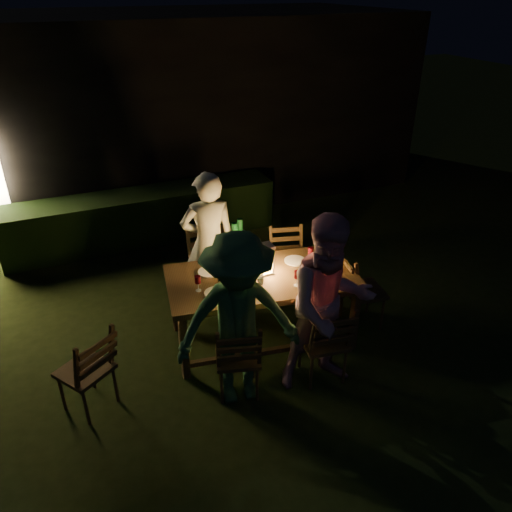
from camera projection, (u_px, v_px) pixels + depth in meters
name	position (u px, v px, depth m)	size (l,w,h in m)	color
garden_envelope	(135.00, 107.00, 9.43)	(40.00, 40.00, 3.20)	black
dining_table	(262.00, 282.00, 5.49)	(2.19, 1.33, 0.86)	#483018
chair_near_left	(238.00, 369.00, 4.97)	(0.54, 0.56, 0.96)	#483018
chair_near_right	(323.00, 354.00, 5.16)	(0.51, 0.54, 1.00)	#483018
chair_far_left	(211.00, 286.00, 6.26)	(0.51, 0.55, 1.06)	#483018
chair_far_right	(288.00, 277.00, 6.49)	(0.54, 0.57, 0.98)	#483018
chair_end	(361.00, 302.00, 5.98)	(0.55, 0.52, 1.02)	#483018
chair_spare	(89.00, 383.00, 4.79)	(0.63, 0.64, 0.99)	#483018
person_house_side	(209.00, 243.00, 6.02)	(0.66, 0.43, 1.81)	beige
person_opp_right	(329.00, 305.00, 4.81)	(0.92, 0.71, 1.88)	#CF8EA0
person_opp_left	(238.00, 322.00, 4.63)	(1.18, 0.68, 1.83)	#346939
lantern	(266.00, 261.00, 5.42)	(0.16, 0.16, 0.35)	white
plate_far_left	(209.00, 272.00, 5.51)	(0.25, 0.25, 0.01)	white
plate_near_left	(216.00, 293.00, 5.14)	(0.25, 0.25, 0.01)	white
plate_far_right	(295.00, 261.00, 5.72)	(0.25, 0.25, 0.01)	white
plate_near_right	(308.00, 280.00, 5.35)	(0.25, 0.25, 0.01)	white
wineglass_a	(230.00, 260.00, 5.57)	(0.06, 0.06, 0.18)	#59070F
wineglass_b	(198.00, 283.00, 5.14)	(0.06, 0.06, 0.18)	#59070F
wineglass_c	(297.00, 278.00, 5.23)	(0.06, 0.06, 0.18)	#59070F
wineglass_d	(311.00, 254.00, 5.69)	(0.06, 0.06, 0.18)	#59070F
wineglass_e	(260.00, 285.00, 5.13)	(0.06, 0.06, 0.18)	silver
bottle_table	(240.00, 268.00, 5.32)	(0.07, 0.07, 0.28)	#0F471E
napkin_left	(256.00, 293.00, 5.14)	(0.18, 0.14, 0.01)	red
napkin_right	(319.00, 283.00, 5.31)	(0.18, 0.14, 0.01)	red
phone	(211.00, 298.00, 5.05)	(0.14, 0.07, 0.01)	black
side_table	(238.00, 257.00, 6.22)	(0.56, 0.56, 0.75)	olive
ice_bucket	(237.00, 242.00, 6.13)	(0.30, 0.30, 0.22)	#A5A8AD
bottle_bucket_a	(235.00, 241.00, 6.05)	(0.07, 0.07, 0.32)	#0F471E
bottle_bucket_b	(240.00, 237.00, 6.15)	(0.07, 0.07, 0.32)	#0F471E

